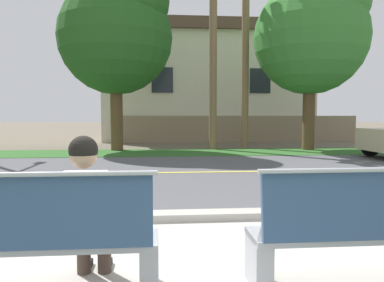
{
  "coord_description": "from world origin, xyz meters",
  "views": [
    {
      "loc": [
        -0.35,
        -2.54,
        1.4
      ],
      "look_at": [
        0.15,
        3.34,
        1.0
      ],
      "focal_mm": 34.7,
      "sensor_mm": 36.0,
      "label": 1
    }
  ],
  "objects_px": {
    "bench_left": "(36,242)",
    "shade_tree_left": "(119,29)",
    "seated_person_white": "(87,207)",
    "shade_tree_centre": "(315,29)",
    "bench_right": "(363,233)"
  },
  "relations": [
    {
      "from": "bench_left",
      "to": "shade_tree_centre",
      "type": "height_order",
      "value": "shade_tree_centre"
    },
    {
      "from": "bench_left",
      "to": "shade_tree_left",
      "type": "relative_size",
      "value": 0.25
    },
    {
      "from": "bench_right",
      "to": "shade_tree_left",
      "type": "relative_size",
      "value": 0.25
    },
    {
      "from": "shade_tree_left",
      "to": "seated_person_white",
      "type": "bearing_deg",
      "value": -85.2
    },
    {
      "from": "bench_left",
      "to": "bench_right",
      "type": "bearing_deg",
      "value": 0.0
    },
    {
      "from": "shade_tree_left",
      "to": "shade_tree_centre",
      "type": "bearing_deg",
      "value": -3.14
    },
    {
      "from": "shade_tree_centre",
      "to": "bench_right",
      "type": "bearing_deg",
      "value": -111.1
    },
    {
      "from": "shade_tree_left",
      "to": "bench_right",
      "type": "bearing_deg",
      "value": -75.16
    },
    {
      "from": "bench_left",
      "to": "seated_person_white",
      "type": "bearing_deg",
      "value": 26.21
    },
    {
      "from": "bench_left",
      "to": "shade_tree_left",
      "type": "height_order",
      "value": "shade_tree_left"
    },
    {
      "from": "bench_right",
      "to": "seated_person_white",
      "type": "height_order",
      "value": "seated_person_white"
    },
    {
      "from": "seated_person_white",
      "to": "shade_tree_centre",
      "type": "distance_m",
      "value": 14.12
    },
    {
      "from": "bench_right",
      "to": "seated_person_white",
      "type": "bearing_deg",
      "value": 175.62
    },
    {
      "from": "shade_tree_centre",
      "to": "seated_person_white",
      "type": "bearing_deg",
      "value": -120.24
    },
    {
      "from": "seated_person_white",
      "to": "shade_tree_left",
      "type": "distance_m",
      "value": 12.81
    }
  ]
}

